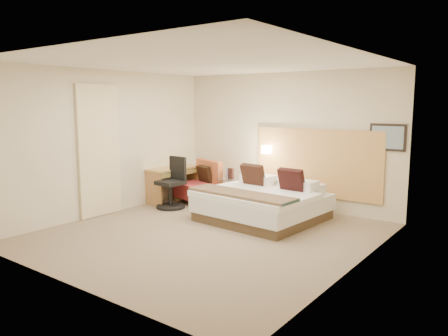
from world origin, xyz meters
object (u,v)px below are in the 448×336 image
Objects in this scene: bed at (263,203)px; lounge_chair at (200,186)px; side_table at (229,190)px; desk_chair at (172,187)px; desk at (173,175)px.

bed is 1.89m from lounge_chair.
lounge_chair is 0.66m from side_table.
bed is 1.97m from desk_chair.
lounge_chair is 0.84× the size of desk.
side_table is at bearing 153.94° from bed.
lounge_chair reaches higher than desk.
desk_chair is at bearing -170.77° from bed.
bed is 2.04× the size of desk_chair.
side_table is at bearing 50.36° from desk_chair.
bed reaches higher than side_table.
desk is at bearing 131.22° from desk_chair.
desk is (-0.51, -0.28, 0.23)m from lounge_chair.
side_table is (-1.20, 0.58, -0.00)m from bed.
desk reaches higher than side_table.
desk is 0.64m from desk_chair.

